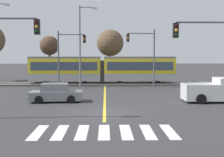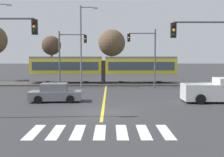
{
  "view_description": "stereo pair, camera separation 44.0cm",
  "coord_description": "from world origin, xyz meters",
  "px_view_note": "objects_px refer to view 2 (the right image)",
  "views": [
    {
      "loc": [
        0.08,
        -18.58,
        3.89
      ],
      "look_at": [
        0.68,
        7.93,
        1.6
      ],
      "focal_mm": 45.0,
      "sensor_mm": 36.0,
      "label": 1
    },
    {
      "loc": [
        0.52,
        -18.59,
        3.89
      ],
      "look_at": [
        0.68,
        7.93,
        1.6
      ],
      "focal_mm": 45.0,
      "sensor_mm": 36.0,
      "label": 2
    }
  ],
  "objects_px": {
    "light_rail_tram": "(104,69)",
    "bare_tree_west": "(51,46)",
    "pickup_truck": "(218,92)",
    "street_lamp_centre": "(82,42)",
    "bare_tree_east": "(112,43)",
    "traffic_light_far_left": "(68,51)",
    "sedan_crossing": "(55,93)",
    "traffic_light_near_right": "(210,50)",
    "traffic_light_far_right": "(146,50)"
  },
  "relations": [
    {
      "from": "light_rail_tram",
      "to": "traffic_light_near_right",
      "type": "distance_m",
      "value": 20.35
    },
    {
      "from": "sedan_crossing",
      "to": "bare_tree_west",
      "type": "distance_m",
      "value": 20.04
    },
    {
      "from": "light_rail_tram",
      "to": "sedan_crossing",
      "type": "relative_size",
      "value": 4.3
    },
    {
      "from": "sedan_crossing",
      "to": "traffic_light_far_left",
      "type": "relative_size",
      "value": 0.66
    },
    {
      "from": "bare_tree_east",
      "to": "pickup_truck",
      "type": "bearing_deg",
      "value": -65.79
    },
    {
      "from": "light_rail_tram",
      "to": "pickup_truck",
      "type": "relative_size",
      "value": 3.42
    },
    {
      "from": "pickup_truck",
      "to": "sedan_crossing",
      "type": "bearing_deg",
      "value": 178.45
    },
    {
      "from": "traffic_light_near_right",
      "to": "bare_tree_east",
      "type": "xyz_separation_m",
      "value": [
        -5.9,
        24.25,
        1.39
      ]
    },
    {
      "from": "traffic_light_far_right",
      "to": "traffic_light_far_left",
      "type": "distance_m",
      "value": 8.97
    },
    {
      "from": "bare_tree_west",
      "to": "street_lamp_centre",
      "type": "bearing_deg",
      "value": -57.72
    },
    {
      "from": "sedan_crossing",
      "to": "traffic_light_far_right",
      "type": "relative_size",
      "value": 0.64
    },
    {
      "from": "sedan_crossing",
      "to": "pickup_truck",
      "type": "xyz_separation_m",
      "value": [
        13.26,
        -0.36,
        0.14
      ]
    },
    {
      "from": "bare_tree_east",
      "to": "street_lamp_centre",
      "type": "bearing_deg",
      "value": -113.4
    },
    {
      "from": "traffic_light_near_right",
      "to": "traffic_light_far_left",
      "type": "bearing_deg",
      "value": 125.7
    },
    {
      "from": "sedan_crossing",
      "to": "traffic_light_near_right",
      "type": "xyz_separation_m",
      "value": [
        10.66,
        -5.69,
        3.46
      ]
    },
    {
      "from": "sedan_crossing",
      "to": "traffic_light_near_right",
      "type": "height_order",
      "value": "traffic_light_near_right"
    },
    {
      "from": "traffic_light_far_right",
      "to": "bare_tree_east",
      "type": "bearing_deg",
      "value": 112.46
    },
    {
      "from": "traffic_light_far_right",
      "to": "traffic_light_near_right",
      "type": "relative_size",
      "value": 1.06
    },
    {
      "from": "traffic_light_far_right",
      "to": "bare_tree_west",
      "type": "bearing_deg",
      "value": 142.42
    },
    {
      "from": "light_rail_tram",
      "to": "street_lamp_centre",
      "type": "relative_size",
      "value": 1.93
    },
    {
      "from": "light_rail_tram",
      "to": "sedan_crossing",
      "type": "distance_m",
      "value": 13.86
    },
    {
      "from": "bare_tree_east",
      "to": "traffic_light_far_left",
      "type": "bearing_deg",
      "value": -119.53
    },
    {
      "from": "traffic_light_far_right",
      "to": "bare_tree_east",
      "type": "height_order",
      "value": "bare_tree_east"
    },
    {
      "from": "pickup_truck",
      "to": "traffic_light_near_right",
      "type": "bearing_deg",
      "value": -116.07
    },
    {
      "from": "sedan_crossing",
      "to": "street_lamp_centre",
      "type": "bearing_deg",
      "value": 83.25
    },
    {
      "from": "traffic_light_near_right",
      "to": "street_lamp_centre",
      "type": "relative_size",
      "value": 0.66
    },
    {
      "from": "light_rail_tram",
      "to": "traffic_light_far_right",
      "type": "xyz_separation_m",
      "value": [
        4.98,
        -4.12,
        2.32
      ]
    },
    {
      "from": "pickup_truck",
      "to": "street_lamp_centre",
      "type": "bearing_deg",
      "value": 138.11
    },
    {
      "from": "light_rail_tram",
      "to": "bare_tree_west",
      "type": "distance_m",
      "value": 10.26
    },
    {
      "from": "traffic_light_near_right",
      "to": "bare_tree_west",
      "type": "bearing_deg",
      "value": 121.01
    },
    {
      "from": "traffic_light_near_right",
      "to": "street_lamp_centre",
      "type": "distance_m",
      "value": 18.71
    },
    {
      "from": "light_rail_tram",
      "to": "traffic_light_far_right",
      "type": "relative_size",
      "value": 2.74
    },
    {
      "from": "traffic_light_far_right",
      "to": "bare_tree_west",
      "type": "xyz_separation_m",
      "value": [
        -12.87,
        9.9,
        0.77
      ]
    },
    {
      "from": "traffic_light_far_left",
      "to": "sedan_crossing",
      "type": "bearing_deg",
      "value": -88.05
    },
    {
      "from": "light_rail_tram",
      "to": "bare_tree_west",
      "type": "height_order",
      "value": "bare_tree_west"
    },
    {
      "from": "traffic_light_near_right",
      "to": "sedan_crossing",
      "type": "bearing_deg",
      "value": 151.91
    },
    {
      "from": "street_lamp_centre",
      "to": "sedan_crossing",
      "type": "bearing_deg",
      "value": -96.75
    },
    {
      "from": "street_lamp_centre",
      "to": "bare_tree_east",
      "type": "height_order",
      "value": "street_lamp_centre"
    },
    {
      "from": "bare_tree_west",
      "to": "bare_tree_east",
      "type": "height_order",
      "value": "bare_tree_east"
    },
    {
      "from": "traffic_light_far_right",
      "to": "sedan_crossing",
      "type": "bearing_deg",
      "value": -133.25
    },
    {
      "from": "pickup_truck",
      "to": "street_lamp_centre",
      "type": "relative_size",
      "value": 0.57
    },
    {
      "from": "pickup_truck",
      "to": "bare_tree_west",
      "type": "relative_size",
      "value": 0.82
    },
    {
      "from": "sedan_crossing",
      "to": "bare_tree_west",
      "type": "xyz_separation_m",
      "value": [
        -4.23,
        19.08,
        4.44
      ]
    },
    {
      "from": "pickup_truck",
      "to": "traffic_light_far_right",
      "type": "height_order",
      "value": "traffic_light_far_right"
    },
    {
      "from": "light_rail_tram",
      "to": "bare_tree_east",
      "type": "relative_size",
      "value": 2.46
    },
    {
      "from": "traffic_light_far_right",
      "to": "street_lamp_centre",
      "type": "height_order",
      "value": "street_lamp_centre"
    },
    {
      "from": "pickup_truck",
      "to": "street_lamp_centre",
      "type": "height_order",
      "value": "street_lamp_centre"
    },
    {
      "from": "light_rail_tram",
      "to": "street_lamp_centre",
      "type": "height_order",
      "value": "street_lamp_centre"
    },
    {
      "from": "bare_tree_west",
      "to": "traffic_light_near_right",
      "type": "bearing_deg",
      "value": -58.99
    },
    {
      "from": "traffic_light_far_left",
      "to": "bare_tree_west",
      "type": "xyz_separation_m",
      "value": [
        -3.9,
        9.48,
        0.86
      ]
    }
  ]
}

